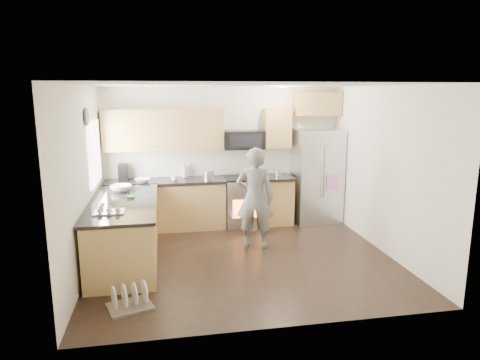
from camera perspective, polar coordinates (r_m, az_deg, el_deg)
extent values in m
plane|color=black|center=(6.66, 0.42, -10.41)|extent=(4.50, 4.50, 0.00)
cube|color=white|center=(8.23, -2.16, 3.26)|extent=(4.50, 0.04, 2.60)
cube|color=white|center=(4.39, 5.30, -4.30)|extent=(4.50, 0.04, 2.60)
cube|color=white|center=(6.28, -20.18, -0.11)|extent=(0.04, 4.00, 2.60)
cube|color=white|center=(7.06, 18.70, 1.23)|extent=(0.04, 4.00, 2.60)
cube|color=white|center=(6.17, 0.45, 12.57)|extent=(4.50, 4.00, 0.04)
cube|color=white|center=(7.21, -18.85, 3.45)|extent=(0.04, 1.00, 1.00)
cylinder|color=#FFE5CC|center=(7.45, 5.81, 12.24)|extent=(0.14, 0.14, 0.02)
cylinder|color=#474754|center=(6.61, -19.79, 7.93)|extent=(0.03, 0.26, 0.26)
cube|color=tan|center=(8.04, -9.78, -3.42)|extent=(2.15, 0.60, 0.87)
cube|color=black|center=(7.92, -9.90, -0.15)|extent=(2.19, 0.64, 0.04)
cube|color=tan|center=(8.32, 5.03, -2.77)|extent=(0.50, 0.60, 0.87)
cube|color=black|center=(8.20, 5.10, 0.39)|extent=(0.54, 0.64, 0.04)
cube|color=tan|center=(7.93, -10.11, 6.62)|extent=(2.16, 0.33, 0.74)
cube|color=tan|center=(8.21, 4.95, 6.93)|extent=(0.50, 0.33, 0.74)
cube|color=tan|center=(8.43, 10.21, 9.97)|extent=(0.90, 0.33, 0.44)
imported|color=silver|center=(7.81, -12.89, -0.03)|extent=(0.27, 0.27, 0.07)
imported|color=white|center=(8.10, -7.43, 1.40)|extent=(0.11, 0.11, 0.30)
imported|color=white|center=(7.80, -8.70, 0.24)|extent=(0.13, 0.13, 0.10)
cylinder|color=#B7B7BC|center=(7.99, -4.21, 0.77)|extent=(0.21, 0.21, 0.14)
cube|color=black|center=(8.03, -15.33, 1.04)|extent=(0.16, 0.20, 0.31)
cylinder|color=#B7B7BC|center=(8.25, 5.11, 0.92)|extent=(0.11, 0.11, 0.09)
cube|color=tan|center=(6.67, -15.04, -6.81)|extent=(0.90, 2.30, 0.87)
cube|color=black|center=(6.54, -15.26, -2.90)|extent=(0.96, 2.36, 0.04)
imported|color=white|center=(7.16, -15.60, -1.08)|extent=(0.33, 0.33, 0.10)
cube|color=green|center=(6.67, -14.37, -2.24)|extent=(0.11, 0.08, 0.03)
cube|color=#B7B7BC|center=(5.96, -17.06, -3.80)|extent=(0.40, 0.30, 0.08)
cube|color=#B7B7BC|center=(8.15, 0.65, -2.92)|extent=(0.76, 0.62, 0.90)
cube|color=black|center=(8.05, 0.65, 0.29)|extent=(0.76, 0.60, 0.03)
cube|color=orange|center=(7.87, 1.08, -3.84)|extent=(0.56, 0.02, 0.34)
cube|color=#B7B7BC|center=(7.73, 1.32, -4.77)|extent=(0.70, 0.34, 0.03)
cube|color=beige|center=(7.73, 1.39, -5.83)|extent=(0.24, 0.03, 0.28)
cube|color=black|center=(8.05, 0.50, 5.38)|extent=(0.76, 0.40, 0.34)
cube|color=#B7B7BC|center=(8.45, 10.13, 0.57)|extent=(0.92, 0.73, 1.81)
cylinder|color=#B7B7BC|center=(8.09, 10.83, 0.97)|extent=(0.02, 0.02, 0.98)
cylinder|color=#B7B7BC|center=(8.11, 11.22, 0.98)|extent=(0.02, 0.02, 0.98)
cube|color=#FE93DB|center=(8.21, 12.23, -0.32)|extent=(0.24, 0.02, 0.29)
cube|color=#7B8CC5|center=(7.99, 9.91, 3.02)|extent=(0.18, 0.02, 0.22)
imported|color=slate|center=(6.90, 1.99, -2.42)|extent=(0.68, 0.54, 1.65)
cube|color=#B7B7BC|center=(5.43, -14.44, -16.02)|extent=(0.60, 0.53, 0.03)
cylinder|color=white|center=(5.33, -16.46, -14.85)|extent=(0.10, 0.27, 0.28)
cylinder|color=white|center=(5.35, -15.17, -14.66)|extent=(0.10, 0.27, 0.28)
cylinder|color=white|center=(5.37, -13.90, -14.47)|extent=(0.10, 0.27, 0.28)
cylinder|color=white|center=(5.40, -12.64, -14.27)|extent=(0.10, 0.27, 0.28)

